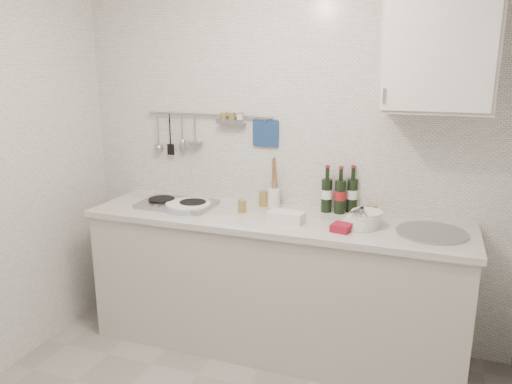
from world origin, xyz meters
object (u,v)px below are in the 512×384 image
(plate_stack_hob, at_px, (187,206))
(plate_stack_sink, at_px, (363,219))
(utensil_crock, at_px, (274,195))
(wall_cabinet, at_px, (439,48))
(wine_bottles, at_px, (340,189))

(plate_stack_hob, height_order, plate_stack_sink, plate_stack_sink)
(plate_stack_hob, xyz_separation_m, utensil_crock, (0.53, 0.24, 0.06))
(wall_cabinet, bearing_deg, plate_stack_sink, -159.65)
(plate_stack_sink, height_order, wine_bottles, wine_bottles)
(wall_cabinet, relative_size, plate_stack_sink, 2.84)
(plate_stack_sink, bearing_deg, plate_stack_hob, -178.78)
(wine_bottles, bearing_deg, plate_stack_hob, -164.40)
(wall_cabinet, bearing_deg, utensil_crock, 174.58)
(plate_stack_hob, relative_size, plate_stack_sink, 1.30)
(wine_bottles, relative_size, utensil_crock, 0.89)
(wine_bottles, height_order, utensil_crock, utensil_crock)
(wall_cabinet, bearing_deg, plate_stack_hob, -174.23)
(plate_stack_hob, distance_m, wine_bottles, 1.02)
(plate_stack_sink, xyz_separation_m, wine_bottles, (-0.19, 0.25, 0.11))
(wine_bottles, distance_m, utensil_crock, 0.45)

